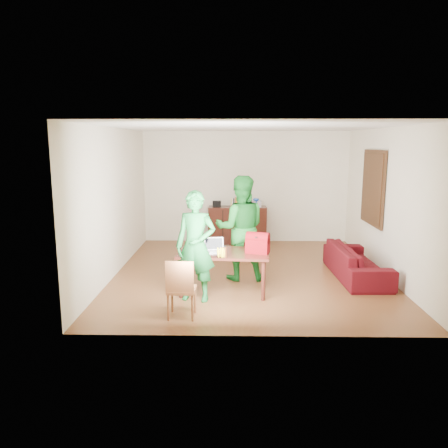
{
  "coord_description": "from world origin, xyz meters",
  "views": [
    {
      "loc": [
        -0.32,
        -7.96,
        2.43
      ],
      "look_at": [
        -0.46,
        -0.89,
        1.11
      ],
      "focal_mm": 35.0,
      "sensor_mm": 36.0,
      "label": 1
    }
  ],
  "objects_px": {
    "chair": "(182,300)",
    "person_far": "(241,228)",
    "laptop": "(215,250)",
    "person_near": "(196,246)",
    "red_bag": "(258,245)",
    "table": "(224,257)",
    "bottle": "(225,251)",
    "sofa": "(357,262)"
  },
  "relations": [
    {
      "from": "person_far",
      "to": "bottle",
      "type": "relative_size",
      "value": 10.26
    },
    {
      "from": "person_far",
      "to": "sofa",
      "type": "bearing_deg",
      "value": -178.11
    },
    {
      "from": "person_far",
      "to": "sofa",
      "type": "height_order",
      "value": "person_far"
    },
    {
      "from": "person_near",
      "to": "person_far",
      "type": "relative_size",
      "value": 0.92
    },
    {
      "from": "table",
      "to": "laptop",
      "type": "bearing_deg",
      "value": -158.55
    },
    {
      "from": "laptop",
      "to": "sofa",
      "type": "distance_m",
      "value": 2.74
    },
    {
      "from": "table",
      "to": "person_near",
      "type": "bearing_deg",
      "value": -135.62
    },
    {
      "from": "table",
      "to": "bottle",
      "type": "xyz_separation_m",
      "value": [
        0.02,
        -0.33,
        0.17
      ]
    },
    {
      "from": "red_bag",
      "to": "laptop",
      "type": "bearing_deg",
      "value": -162.9
    },
    {
      "from": "table",
      "to": "chair",
      "type": "distance_m",
      "value": 1.25
    },
    {
      "from": "chair",
      "to": "person_far",
      "type": "relative_size",
      "value": 0.46
    },
    {
      "from": "chair",
      "to": "sofa",
      "type": "relative_size",
      "value": 0.44
    },
    {
      "from": "person_near",
      "to": "laptop",
      "type": "relative_size",
      "value": 5.06
    },
    {
      "from": "bottle",
      "to": "sofa",
      "type": "distance_m",
      "value": 2.71
    },
    {
      "from": "laptop",
      "to": "sofa",
      "type": "height_order",
      "value": "laptop"
    },
    {
      "from": "bottle",
      "to": "red_bag",
      "type": "height_order",
      "value": "red_bag"
    },
    {
      "from": "person_near",
      "to": "laptop",
      "type": "height_order",
      "value": "person_near"
    },
    {
      "from": "chair",
      "to": "person_far",
      "type": "bearing_deg",
      "value": 66.7
    },
    {
      "from": "chair",
      "to": "laptop",
      "type": "distance_m",
      "value": 1.2
    },
    {
      "from": "person_near",
      "to": "red_bag",
      "type": "height_order",
      "value": "person_near"
    },
    {
      "from": "red_bag",
      "to": "chair",
      "type": "bearing_deg",
      "value": -120.11
    },
    {
      "from": "laptop",
      "to": "bottle",
      "type": "relative_size",
      "value": 1.87
    },
    {
      "from": "person_near",
      "to": "red_bag",
      "type": "xyz_separation_m",
      "value": [
        0.97,
        0.3,
        -0.04
      ]
    },
    {
      "from": "person_far",
      "to": "bottle",
      "type": "distance_m",
      "value": 1.11
    },
    {
      "from": "person_far",
      "to": "red_bag",
      "type": "distance_m",
      "value": 0.85
    },
    {
      "from": "chair",
      "to": "red_bag",
      "type": "height_order",
      "value": "red_bag"
    },
    {
      "from": "laptop",
      "to": "red_bag",
      "type": "xyz_separation_m",
      "value": [
        0.69,
        -0.01,
        0.09
      ]
    },
    {
      "from": "chair",
      "to": "bottle",
      "type": "distance_m",
      "value": 1.07
    },
    {
      "from": "sofa",
      "to": "table",
      "type": "bearing_deg",
      "value": 108.02
    },
    {
      "from": "person_near",
      "to": "chair",
      "type": "bearing_deg",
      "value": -91.02
    },
    {
      "from": "person_far",
      "to": "sofa",
      "type": "relative_size",
      "value": 0.95
    },
    {
      "from": "person_near",
      "to": "person_far",
      "type": "bearing_deg",
      "value": 67.77
    },
    {
      "from": "table",
      "to": "red_bag",
      "type": "xyz_separation_m",
      "value": [
        0.54,
        -0.05,
        0.21
      ]
    },
    {
      "from": "red_bag",
      "to": "bottle",
      "type": "bearing_deg",
      "value": -134.15
    },
    {
      "from": "chair",
      "to": "red_bag",
      "type": "distance_m",
      "value": 1.6
    },
    {
      "from": "bottle",
      "to": "red_bag",
      "type": "relative_size",
      "value": 0.5
    },
    {
      "from": "bottle",
      "to": "chair",
      "type": "bearing_deg",
      "value": -129.33
    },
    {
      "from": "person_far",
      "to": "laptop",
      "type": "bearing_deg",
      "value": 60.05
    },
    {
      "from": "person_near",
      "to": "sofa",
      "type": "relative_size",
      "value": 0.88
    },
    {
      "from": "red_bag",
      "to": "sofa",
      "type": "distance_m",
      "value": 2.14
    },
    {
      "from": "person_far",
      "to": "red_bag",
      "type": "relative_size",
      "value": 5.16
    },
    {
      "from": "table",
      "to": "person_far",
      "type": "xyz_separation_m",
      "value": [
        0.28,
        0.74,
        0.33
      ]
    }
  ]
}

